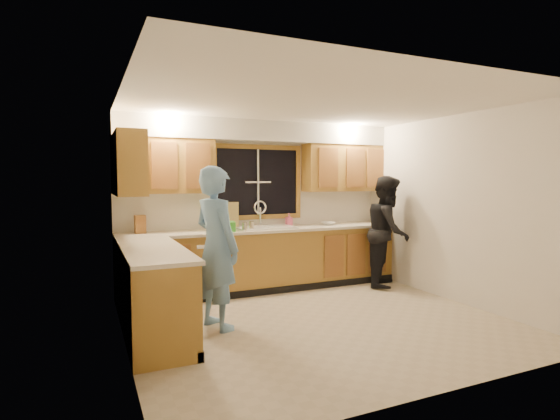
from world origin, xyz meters
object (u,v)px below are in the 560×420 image
Objects in this scene: woman at (388,231)px; soap_bottle at (289,220)px; bowl at (329,223)px; sink at (265,232)px; dishwasher at (210,267)px; stove at (161,306)px; dish_crate at (225,226)px; man at (216,248)px; knife_block at (140,224)px.

woman reaches higher than soap_bottle.
sink is at bearing 179.93° from bowl.
dishwasher is 2.76m from woman.
woman is at bearing 19.37° from stove.
sink reaches higher than dish_crate.
soap_bottle reaches higher than stove.
man is at bearing -101.65° from dishwasher.
soap_bottle is 0.97× the size of bowl.
dishwasher is 3.35× the size of knife_block.
soap_bottle is at bearing 166.40° from bowl.
sink is at bearing 116.72° from woman.
woman is at bearing -27.34° from soap_bottle.
stove is 0.50× the size of man.
man is (0.68, 0.49, 0.44)m from stove.
dishwasher is 2.01m from bowl.
sink is 1.09m from bowl.
dishwasher is 4.12× the size of soap_bottle.
knife_block is at bearing 176.45° from sink.
dishwasher is at bearing 153.27° from dish_crate.
dishwasher is 1.46m from soap_bottle.
dishwasher is 0.91× the size of stove.
man is at bearing 35.93° from stove.
woman reaches higher than dish_crate.
soap_bottle is at bearing 41.10° from stove.
knife_block reaches higher than dishwasher.
dish_crate is at bearing -176.32° from bowl.
woman reaches higher than knife_block.
sink is 3.03× the size of dish_crate.
bowl reaches higher than stove.
dishwasher is at bearing -14.41° from knife_block.
woman is 8.52× the size of soap_bottle.
dish_crate is (0.20, -0.10, 0.58)m from dishwasher.
dishwasher is 1.43m from man.
man is at bearing 148.47° from woman.
woman is (3.62, 1.27, 0.40)m from stove.
knife_block is 2.22m from soap_bottle.
dish_crate reaches higher than dishwasher.
sink is 1.74m from man.
woman is at bearing -94.34° from man.
sink reaches higher than bowl.
sink reaches higher than dishwasher.
dishwasher is 0.48× the size of woman.
dishwasher is 3.99× the size of bowl.
bowl is (0.62, -0.15, -0.07)m from soap_bottle.
stove is at bearing -117.69° from dishwasher.
dishwasher is 2.04m from stove.
sink is 0.48× the size of man.
bowl is at bearing -0.07° from sink.
sink is at bearing 9.83° from dish_crate.
bowl is at bearing -8.89° from knife_block.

